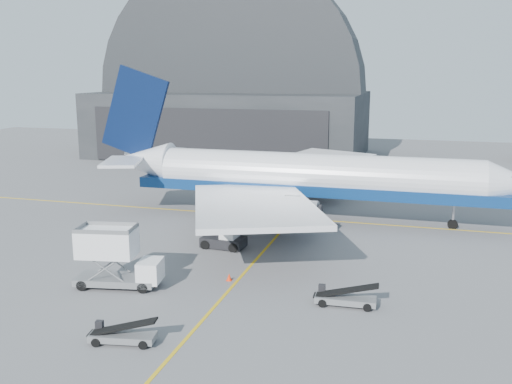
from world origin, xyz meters
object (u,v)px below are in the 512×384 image
(catering_truck, at_px, (115,258))
(pushback_tug, at_px, (225,240))
(belt_loader_a, at_px, (122,335))
(belt_loader_b, at_px, (345,298))
(airliner, at_px, (299,176))

(catering_truck, bearing_deg, pushback_tug, 57.70)
(pushback_tug, bearing_deg, catering_truck, -108.78)
(catering_truck, xyz_separation_m, belt_loader_a, (4.97, -8.09, -1.75))
(belt_loader_a, height_order, belt_loader_b, belt_loader_b)
(airliner, distance_m, belt_loader_b, 24.65)
(airliner, height_order, pushback_tug, airliner)
(catering_truck, distance_m, belt_loader_b, 17.22)
(catering_truck, height_order, belt_loader_b, catering_truck)
(airliner, height_order, catering_truck, airliner)
(belt_loader_a, relative_size, belt_loader_b, 0.95)
(pushback_tug, xyz_separation_m, belt_loader_b, (12.38, -10.26, -0.16))
(airliner, distance_m, pushback_tug, 13.93)
(catering_truck, distance_m, belt_loader_a, 9.65)
(airliner, xyz_separation_m, pushback_tug, (-4.26, -12.64, -4.02))
(pushback_tug, bearing_deg, belt_loader_b, -36.09)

